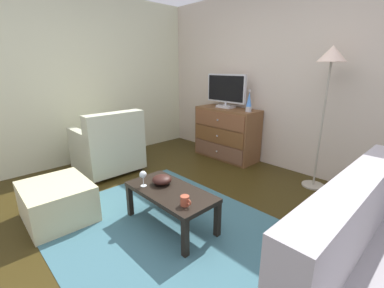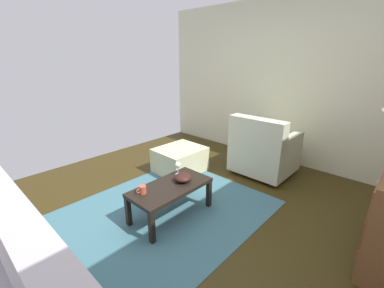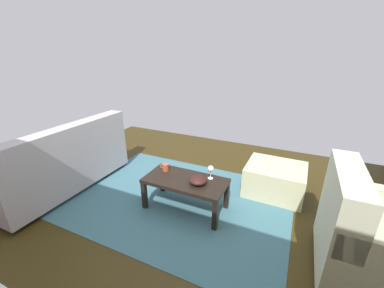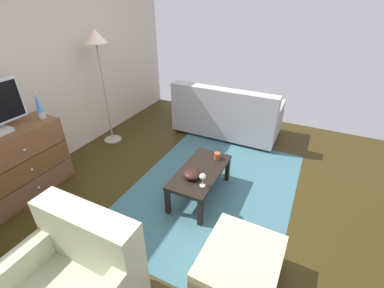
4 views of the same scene
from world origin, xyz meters
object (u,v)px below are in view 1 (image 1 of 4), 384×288
Objects in this scene: bowl_decorative at (162,180)px; armchair at (109,148)px; dresser at (227,133)px; coffee_table at (170,195)px; standing_lamp at (330,68)px; wine_glass at (143,175)px; lava_lamp at (249,102)px; ottoman at (57,201)px; mug at (185,201)px; tv at (226,90)px.

armchair is at bearing 172.96° from bowl_decorative.
bowl_decorative is (0.73, -1.91, -0.00)m from dresser.
standing_lamp is at bearing 71.99° from coffee_table.
wine_glass is at bearing -151.19° from coffee_table.
wine_glass reaches higher than coffee_table.
lava_lamp is 2.06m from coffee_table.
coffee_table is 1.17m from ottoman.
mug is at bearing 4.97° from wine_glass.
armchair reaches higher than coffee_table.
tv is at bearing 172.31° from lava_lamp.
armchair is at bearing -143.91° from standing_lamp.
armchair is 3.05m from standing_lamp.
dresser is at bearing 178.15° from standing_lamp.
lava_lamp is 1.18m from standing_lamp.
mug reaches higher than ottoman.
tv is 2.32m from coffee_table.
ottoman is 3.30m from standing_lamp.
lava_lamp is at bearing -5.75° from dresser.
bowl_decorative is (-0.47, 0.11, 0.00)m from mug.
coffee_table is (0.46, -1.89, -0.67)m from lava_lamp.
ottoman reaches higher than coffee_table.
tv is at bearing 91.54° from ottoman.
lava_lamp is (0.43, -0.04, 0.57)m from dresser.
lava_lamp reaches higher than armchair.
dresser is 6.77× the size of wine_glass.
dresser is 1.41× the size of tv.
bowl_decorative is at bearing 47.52° from ottoman.
tv is 2.21m from bowl_decorative.
mug is (0.76, -1.98, -0.57)m from lava_lamp.
armchair is at bearing -114.71° from dresser.
mug is 0.58× the size of bowl_decorative.
dresser reaches higher than coffee_table.
tv is (-0.07, 0.02, 0.71)m from dresser.
armchair is (-1.99, 0.30, -0.05)m from mug.
standing_lamp is (1.50, -0.05, 1.06)m from dresser.
armchair is 0.53× the size of standing_lamp.
coffee_table is 8.01× the size of mug.
coffee_table is at bearing -76.40° from lava_lamp.
coffee_table is 2.30m from standing_lamp.
wine_glass is (0.21, -2.03, -0.50)m from lava_lamp.
mug is (0.55, 0.05, -0.07)m from wine_glass.
lava_lamp is at bearing 95.95° from wine_glass.
tv reaches higher than armchair.
wine_glass is 0.80× the size of bowl_decorative.
lava_lamp is 2.20m from mug.
tv is at bearing 108.71° from wine_glass.
mug is 0.13× the size of armchair.
armchair is at bearing 129.41° from ottoman.
standing_lamp is at bearing 67.32° from bowl_decorative.
tv is 0.52m from lava_lamp.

